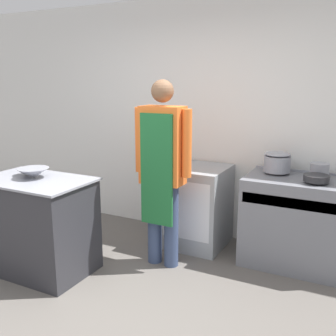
{
  "coord_description": "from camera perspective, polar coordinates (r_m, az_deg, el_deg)",
  "views": [
    {
      "loc": [
        1.67,
        -2.01,
        1.82
      ],
      "look_at": [
        0.03,
        1.18,
        0.99
      ],
      "focal_mm": 42.0,
      "sensor_mm": 36.0,
      "label": 1
    }
  ],
  "objects": [
    {
      "name": "fridge_unit",
      "position": [
        4.35,
        4.33,
        -5.54
      ],
      "size": [
        0.61,
        0.65,
        0.88
      ],
      "color": "#93999E",
      "rests_on": "ground_plane"
    },
    {
      "name": "wall_back",
      "position": [
        4.53,
        5.45,
        6.93
      ],
      "size": [
        8.0,
        0.05,
        2.7
      ],
      "color": "white",
      "rests_on": "ground_plane"
    },
    {
      "name": "small_bowl",
      "position": [
        4.01,
        -19.89,
        -0.54
      ],
      "size": [
        0.19,
        0.19,
        0.07
      ],
      "color": "gray",
      "rests_on": "prep_counter"
    },
    {
      "name": "sauce_pot",
      "position": [
        4.02,
        21.13,
        -0.22
      ],
      "size": [
        0.18,
        0.18,
        0.13
      ],
      "color": "gray",
      "rests_on": "stove"
    },
    {
      "name": "person_cook",
      "position": [
        3.72,
        -0.83,
        0.59
      ],
      "size": [
        0.59,
        0.24,
        1.81
      ],
      "color": "#38476B",
      "rests_on": "ground_plane"
    },
    {
      "name": "saute_pan",
      "position": [
        3.82,
        20.72,
        -1.38
      ],
      "size": [
        0.23,
        0.23,
        0.06
      ],
      "color": "#262628",
      "rests_on": "stove"
    },
    {
      "name": "prep_counter",
      "position": [
        3.97,
        -18.38,
        -7.86
      ],
      "size": [
        1.06,
        0.67,
        0.9
      ],
      "color": "#2D2D33",
      "rests_on": "ground_plane"
    },
    {
      "name": "stock_pot",
      "position": [
        4.07,
        15.58,
        0.89
      ],
      "size": [
        0.26,
        0.26,
        0.2
      ],
      "color": "gray",
      "rests_on": "stove"
    },
    {
      "name": "stove",
      "position": [
        4.08,
        17.71,
        -7.42
      ],
      "size": [
        0.94,
        0.62,
        0.9
      ],
      "color": "slate",
      "rests_on": "ground_plane"
    },
    {
      "name": "ground_plane",
      "position": [
        3.18,
        -11.04,
        -22.17
      ],
      "size": [
        14.0,
        14.0,
        0.0
      ],
      "primitive_type": "plane",
      "color": "#5B5651"
    },
    {
      "name": "mixing_bowl",
      "position": [
        3.88,
        -18.95,
        -0.7
      ],
      "size": [
        0.29,
        0.29,
        0.09
      ],
      "color": "gray",
      "rests_on": "prep_counter"
    }
  ]
}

